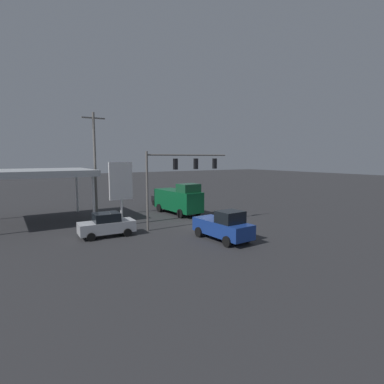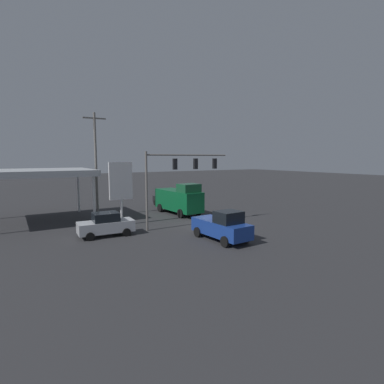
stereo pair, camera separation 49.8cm
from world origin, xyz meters
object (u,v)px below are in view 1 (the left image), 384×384
at_px(utility_pole, 95,163).
at_px(price_sign, 121,183).
at_px(traffic_signal_assembly, 179,171).
at_px(sedan_waiting, 165,199).
at_px(delivery_truck, 179,199).
at_px(sedan_far, 107,225).
at_px(pickup_parked, 224,226).

xyz_separation_m(utility_pole, price_sign, (-0.87, 5.54, -1.82)).
relative_size(traffic_signal_assembly, sedan_waiting, 1.90).
height_order(sedan_waiting, delivery_truck, delivery_truck).
xyz_separation_m(sedan_far, delivery_truck, (-9.77, -5.27, 0.74)).
bearing_deg(pickup_parked, delivery_truck, 164.77).
height_order(price_sign, delivery_truck, price_sign).
bearing_deg(utility_pole, price_sign, 98.90).
distance_m(price_sign, sedan_far, 4.99).
bearing_deg(utility_pole, sedan_waiting, -165.91).
bearing_deg(pickup_parked, sedan_far, -132.26).
xyz_separation_m(traffic_signal_assembly, delivery_truck, (-2.97, -5.32, -3.50)).
bearing_deg(sedan_waiting, utility_pole, -80.34).
relative_size(sedan_waiting, delivery_truck, 0.65).
bearing_deg(traffic_signal_assembly, utility_pole, -58.68).
xyz_separation_m(price_sign, sedan_waiting, (-8.73, -7.95, -3.08)).
height_order(traffic_signal_assembly, price_sign, traffic_signal_assembly).
bearing_deg(sedan_far, traffic_signal_assembly, -177.40).
xyz_separation_m(sedan_waiting, delivery_truck, (1.31, 5.83, 0.74)).
height_order(traffic_signal_assembly, sedan_far, traffic_signal_assembly).
bearing_deg(delivery_truck, price_sign, -77.86).
xyz_separation_m(traffic_signal_assembly, utility_pole, (5.32, -8.74, 0.65)).
distance_m(pickup_parked, sedan_waiting, 17.50).
bearing_deg(delivery_truck, sedan_waiting, 163.50).
bearing_deg(sedan_far, sedan_waiting, -131.97).
height_order(utility_pole, sedan_waiting, utility_pole).
bearing_deg(price_sign, delivery_truck, -164.04).
relative_size(pickup_parked, sedan_far, 1.18).
xyz_separation_m(utility_pole, pickup_parked, (-5.82, 14.68, -4.73)).
relative_size(utility_pole, pickup_parked, 2.10).
distance_m(utility_pole, sedan_waiting, 11.04).
bearing_deg(sedan_waiting, pickup_parked, -16.87).
height_order(pickup_parked, sedan_waiting, pickup_parked).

